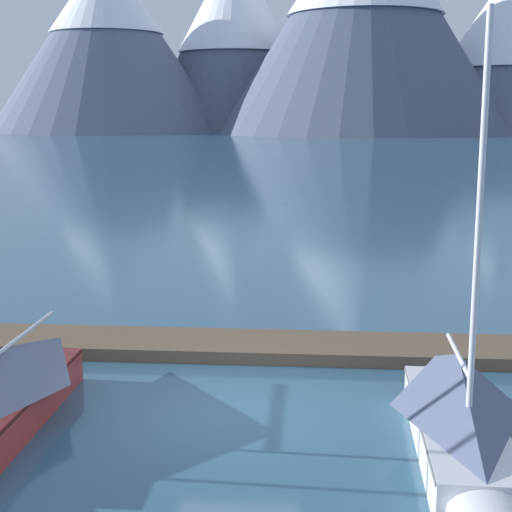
% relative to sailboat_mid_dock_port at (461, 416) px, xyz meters
% --- Properties ---
extents(ground_plane, '(700.00, 700.00, 0.00)m').
position_rel_sailboat_mid_dock_port_xyz_m(ground_plane, '(-3.93, 1.61, -0.78)').
color(ground_plane, '#335B75').
extents(mountain_west_summit, '(69.45, 69.45, 52.07)m').
position_rel_sailboat_mid_dock_port_xyz_m(mountain_west_summit, '(-62.03, 216.33, 26.57)').
color(mountain_west_summit, slate).
rests_on(mountain_west_summit, ground).
extents(mountain_central_massif, '(59.04, 59.04, 57.48)m').
position_rel_sailboat_mid_dock_port_xyz_m(mountain_central_massif, '(-26.08, 234.61, 30.08)').
color(mountain_central_massif, '#4C566B').
rests_on(mountain_central_massif, ground).
extents(mountain_shoulder_ridge, '(80.37, 80.37, 64.04)m').
position_rel_sailboat_mid_dock_port_xyz_m(mountain_shoulder_ridge, '(12.04, 206.08, 33.20)').
color(mountain_shoulder_ridge, '#4C566B').
rests_on(mountain_shoulder_ridge, ground).
extents(mountain_east_summit, '(57.83, 57.83, 45.78)m').
position_rel_sailboat_mid_dock_port_xyz_m(mountain_east_summit, '(53.69, 220.74, 23.86)').
color(mountain_east_summit, slate).
rests_on(mountain_east_summit, ground).
extents(dock, '(28.73, 2.44, 0.30)m').
position_rel_sailboat_mid_dock_port_xyz_m(dock, '(-3.93, 5.61, -0.63)').
color(dock, brown).
rests_on(dock, ground).
extents(sailboat_mid_dock_port, '(1.74, 6.49, 7.23)m').
position_rel_sailboat_mid_dock_port_xyz_m(sailboat_mid_dock_port, '(0.00, 0.00, 0.00)').
color(sailboat_mid_dock_port, silver).
rests_on(sailboat_mid_dock_port, ground).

